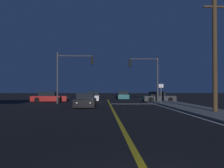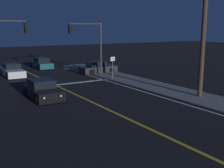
% 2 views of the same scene
% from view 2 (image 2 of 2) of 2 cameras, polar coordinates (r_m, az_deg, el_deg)
% --- Properties ---
extents(sidewalk_right, '(3.20, 44.15, 0.15)m').
position_cam_2_polar(sidewalk_right, '(20.47, 18.42, -3.06)').
color(sidewalk_right, slate).
rests_on(sidewalk_right, ground).
extents(lane_line_center, '(0.20, 41.70, 0.01)m').
position_cam_2_polar(lane_line_center, '(15.96, 2.41, -6.74)').
color(lane_line_center, gold).
rests_on(lane_line_center, ground).
extents(lane_line_edge_right, '(0.16, 41.70, 0.01)m').
position_cam_2_polar(lane_line_edge_right, '(19.13, 14.86, -4.06)').
color(lane_line_edge_right, white).
rests_on(lane_line_edge_right, ground).
extents(stop_bar, '(5.24, 0.50, 0.01)m').
position_cam_2_polar(stop_bar, '(26.30, -6.20, 0.40)').
color(stop_bar, white).
rests_on(stop_bar, ground).
extents(car_lead_oncoming_black, '(2.00, 4.28, 1.34)m').
position_cam_2_polar(car_lead_oncoming_black, '(20.69, -14.02, -1.22)').
color(car_lead_oncoming_black, black).
rests_on(car_lead_oncoming_black, ground).
extents(car_following_oncoming_teal, '(1.84, 4.75, 1.34)m').
position_cam_2_polar(car_following_oncoming_teal, '(36.62, -14.28, 4.10)').
color(car_following_oncoming_teal, '#195960').
rests_on(car_following_oncoming_teal, ground).
extents(car_distant_tail_white, '(1.92, 4.66, 1.34)m').
position_cam_2_polar(car_distant_tail_white, '(31.13, -19.74, 2.57)').
color(car_distant_tail_white, silver).
rests_on(car_distant_tail_white, ground).
extents(car_mid_block_charcoal, '(4.18, 1.92, 1.34)m').
position_cam_2_polar(car_mid_block_charcoal, '(31.45, -2.98, 3.30)').
color(car_mid_block_charcoal, '#2D2D33').
rests_on(car_mid_block_charcoal, ground).
extents(traffic_signal_near_right, '(3.67, 0.28, 5.81)m').
position_cam_2_polar(traffic_signal_near_right, '(28.87, -4.54, 9.09)').
color(traffic_signal_near_right, '#38383D').
rests_on(traffic_signal_near_right, ground).
extents(utility_pole_right, '(1.92, 0.33, 9.04)m').
position_cam_2_polar(utility_pole_right, '(20.57, 18.23, 10.04)').
color(utility_pole_right, '#42301E').
rests_on(utility_pole_right, ground).
extents(street_sign_corner, '(0.56, 0.12, 2.30)m').
position_cam_2_polar(street_sign_corner, '(27.12, 0.14, 4.11)').
color(street_sign_corner, slate).
rests_on(street_sign_corner, ground).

